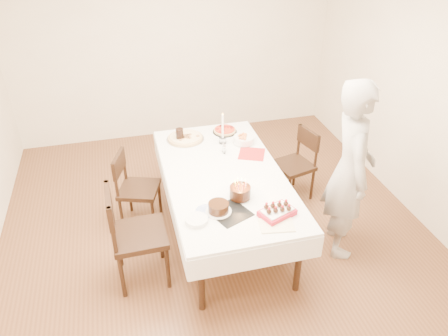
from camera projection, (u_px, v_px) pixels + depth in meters
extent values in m
plane|color=#56321D|center=(217.00, 236.00, 4.66)|extent=(5.00, 5.00, 0.00)
cube|color=beige|center=(174.00, 43.00, 5.99)|extent=(4.50, 0.04, 2.70)
cube|color=beige|center=(432.00, 97.00, 4.41)|extent=(0.04, 5.00, 2.70)
cube|color=white|center=(224.00, 204.00, 4.51)|extent=(1.17, 2.16, 0.75)
imported|color=#B0ABA6|center=(350.00, 171.00, 4.07)|extent=(0.60, 0.75, 1.81)
cylinder|color=beige|center=(185.00, 138.00, 4.90)|extent=(0.47, 0.47, 0.04)
cylinder|color=red|center=(225.00, 130.00, 5.05)|extent=(0.32, 0.32, 0.04)
cube|color=#B21E1E|center=(252.00, 154.00, 4.64)|extent=(0.35, 0.35, 0.01)
cylinder|color=white|center=(244.00, 139.00, 4.82)|extent=(0.27, 0.27, 0.07)
cylinder|color=white|center=(223.00, 128.00, 4.74)|extent=(0.10, 0.10, 0.37)
cylinder|color=black|center=(180.00, 135.00, 4.83)|extent=(0.10, 0.10, 0.16)
cylinder|color=black|center=(218.00, 208.00, 3.77)|extent=(0.25, 0.25, 0.09)
cube|color=black|center=(230.00, 213.00, 3.79)|extent=(0.40, 0.40, 0.01)
cylinder|color=#381D0F|center=(240.00, 189.00, 3.92)|extent=(0.21, 0.21, 0.17)
cube|color=beige|center=(276.00, 226.00, 3.64)|extent=(0.31, 0.23, 0.02)
cylinder|color=white|center=(197.00, 220.00, 3.67)|extent=(0.26, 0.26, 0.04)
cylinder|color=white|center=(206.00, 211.00, 3.80)|extent=(0.21, 0.21, 0.01)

